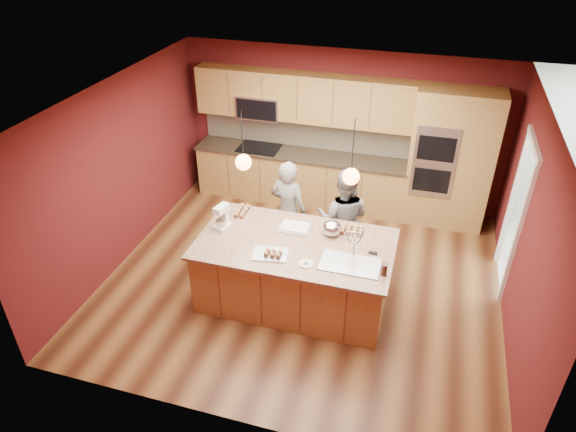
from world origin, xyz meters
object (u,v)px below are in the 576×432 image
(person_right, at_px, (343,219))
(stand_mixer, at_px, (222,218))
(person_left, at_px, (288,210))
(island, at_px, (296,271))
(mixing_bowl, at_px, (332,228))

(person_right, bearing_deg, stand_mixer, 30.24)
(person_left, xyz_separation_m, person_right, (0.83, 0.00, -0.01))
(island, relative_size, person_right, 1.61)
(person_right, bearing_deg, island, 65.08)
(stand_mixer, height_order, mixing_bowl, stand_mixer)
(mixing_bowl, bearing_deg, stand_mixer, -170.61)
(person_left, distance_m, stand_mixer, 1.14)
(island, bearing_deg, stand_mixer, 175.76)
(stand_mixer, bearing_deg, person_left, 69.24)
(person_right, height_order, mixing_bowl, person_right)
(island, xyz_separation_m, person_left, (-0.39, 0.97, 0.32))
(person_right, xyz_separation_m, stand_mixer, (-1.49, -0.89, 0.29))
(person_right, relative_size, mixing_bowl, 6.23)
(island, distance_m, stand_mixer, 1.21)
(person_right, bearing_deg, person_left, -0.59)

